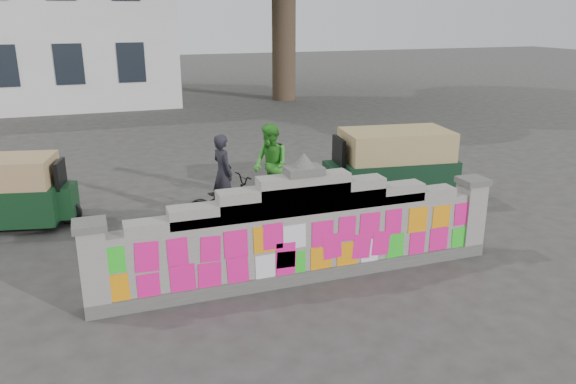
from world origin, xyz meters
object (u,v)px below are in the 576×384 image
at_px(cyclist_rider, 223,185).
at_px(cyclist_bike, 224,200).
at_px(pedestrian, 271,165).
at_px(rickshaw_left, 6,191).
at_px(rickshaw_right, 392,165).

bearing_deg(cyclist_rider, cyclist_bike, -0.00).
xyz_separation_m(pedestrian, rickshaw_left, (-5.16, 0.43, -0.16)).
relative_size(pedestrian, rickshaw_left, 0.69).
height_order(cyclist_bike, rickshaw_right, rickshaw_right).
xyz_separation_m(cyclist_bike, pedestrian, (1.19, 0.69, 0.43)).
bearing_deg(rickshaw_right, cyclist_bike, 7.29).
xyz_separation_m(pedestrian, rickshaw_right, (2.51, -0.71, -0.05)).
bearing_deg(cyclist_bike, cyclist_rider, -0.00).
relative_size(cyclist_rider, rickshaw_left, 0.59).
bearing_deg(rickshaw_left, cyclist_rider, -3.68).
bearing_deg(rickshaw_left, rickshaw_right, 3.69).
relative_size(cyclist_bike, rickshaw_left, 0.66).
bearing_deg(cyclist_rider, rickshaw_right, -105.90).
bearing_deg(cyclist_bike, rickshaw_left, 58.53).
distance_m(pedestrian, rickshaw_left, 5.18).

